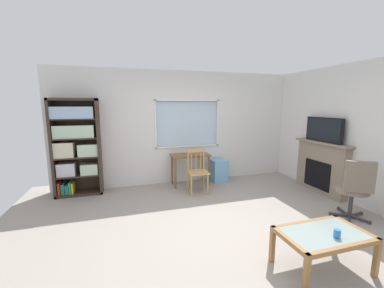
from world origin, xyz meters
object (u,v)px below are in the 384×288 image
Objects in this scene: wooden_chair at (197,171)px; sippy_cup at (337,233)px; coffee_table at (323,238)px; tv at (324,130)px; bookshelf at (76,144)px; desk_under_window at (190,160)px; fireplace at (321,167)px; plastic_drawer_unit at (219,170)px; office_chair at (355,187)px.

wooden_chair is 10.00× the size of sippy_cup.
wooden_chair reaches higher than sippy_cup.
tv is at bearing 46.04° from coffee_table.
bookshelf reaches higher than tv.
tv is (2.49, -0.71, 0.87)m from wooden_chair.
fireplace is at bearing -25.97° from desk_under_window.
tv reaches higher than desk_under_window.
bookshelf is 2.03× the size of coffee_table.
bookshelf is at bearing 164.70° from tv.
wooden_chair is 0.94m from plastic_drawer_unit.
tv is at bearing -15.96° from wooden_chair.
plastic_drawer_unit is at bearing 88.02° from coffee_table.
sippy_cup is (0.67, -3.29, -0.11)m from desk_under_window.
tv is 2.87m from coffee_table.
tv is (1.77, -1.28, 1.06)m from plastic_drawer_unit.
plastic_drawer_unit is 0.54× the size of office_chair.
desk_under_window is 9.68× the size of sippy_cup.
bookshelf is 4.60m from sippy_cup.
fireplace is at bearing -15.25° from bookshelf.
coffee_table is (-1.39, -0.78, -0.18)m from office_chair.
fireplace reaches higher than office_chair.
plastic_drawer_unit reaches higher than sippy_cup.
tv is (-0.02, 0.00, 0.79)m from fireplace.
fireplace reaches higher than plastic_drawer_unit.
bookshelf is 1.96× the size of office_chair.
wooden_chair is at bearing 103.42° from sippy_cup.
plastic_drawer_unit is at bearing 37.99° from wooden_chair.
tv is 2.88m from sippy_cup.
office_chair reaches higher than plastic_drawer_unit.
fireplace reaches higher than coffee_table.
plastic_drawer_unit is at bearing 144.43° from fireplace.
fireplace is 2.77m from sippy_cup.
wooden_chair is 1.01× the size of tv.
plastic_drawer_unit is (0.73, 0.05, -0.32)m from desk_under_window.
bookshelf is at bearing 164.75° from fireplace.
fireplace is 1.27m from office_chair.
office_chair reaches higher than wooden_chair.
tv is 1.48m from office_chair.
sippy_cup is (-1.84, -2.07, -0.06)m from fireplace.
sippy_cup is (0.66, -2.78, 0.02)m from wooden_chair.
bookshelf is 2.53m from wooden_chair.
sippy_cup is at bearing -78.46° from desk_under_window.
fireplace is at bearing 0.00° from tv.
bookshelf is 5.07m from office_chair.
fireplace is (2.52, -1.23, -0.05)m from desk_under_window.
coffee_table is at bearing 113.29° from sippy_cup.
coffee_table is at bearing -47.60° from bookshelf.
wooden_chair is 2.61m from fireplace.
wooden_chair is 0.93× the size of coffee_table.
coffee_table is at bearing -77.05° from wooden_chair.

